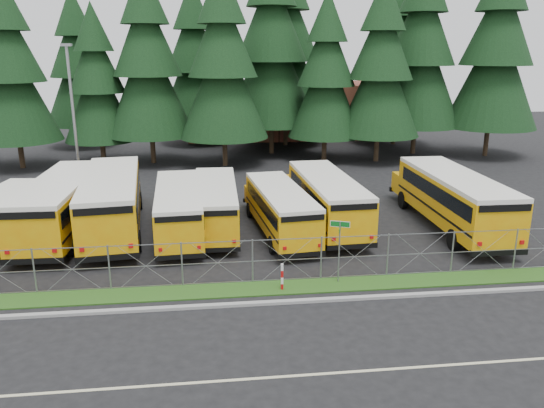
# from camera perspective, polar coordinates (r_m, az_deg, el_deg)

# --- Properties ---
(ground) EXTENTS (120.00, 120.00, 0.00)m
(ground) POSITION_cam_1_polar(r_m,az_deg,el_deg) (24.30, 0.10, -7.36)
(ground) COLOR black
(ground) RESTS_ON ground
(curb) EXTENTS (50.00, 0.25, 0.12)m
(curb) POSITION_cam_1_polar(r_m,az_deg,el_deg) (21.49, 1.09, -10.50)
(curb) COLOR gray
(curb) RESTS_ON ground
(grass_verge) EXTENTS (50.00, 1.40, 0.06)m
(grass_verge) POSITION_cam_1_polar(r_m,az_deg,el_deg) (22.75, 0.61, -9.00)
(grass_verge) COLOR #1D4714
(grass_verge) RESTS_ON ground
(road_lane_line) EXTENTS (50.00, 0.12, 0.01)m
(road_lane_line) POSITION_cam_1_polar(r_m,az_deg,el_deg) (17.34, 3.39, -17.91)
(road_lane_line) COLOR beige
(road_lane_line) RESTS_ON ground
(chainlink_fence) EXTENTS (44.00, 0.10, 2.00)m
(chainlink_fence) POSITION_cam_1_polar(r_m,az_deg,el_deg) (23.00, 0.40, -6.07)
(chainlink_fence) COLOR gray
(chainlink_fence) RESTS_ON ground
(brick_building) EXTENTS (22.00, 10.00, 6.00)m
(brick_building) POSITION_cam_1_polar(r_m,az_deg,el_deg) (63.07, 1.23, 10.11)
(brick_building) COLOR brown
(brick_building) RESTS_ON ground
(bus_0) EXTENTS (3.48, 10.06, 2.58)m
(bus_0) POSITION_cam_1_polar(r_m,az_deg,el_deg) (30.78, -27.21, -1.52)
(bus_0) COLOR orange
(bus_0) RESTS_ON ground
(bus_1) EXTENTS (3.09, 12.03, 3.14)m
(bus_1) POSITION_cam_1_polar(r_m,az_deg,el_deg) (30.95, -21.44, -0.20)
(bus_1) COLOR orange
(bus_1) RESTS_ON ground
(bus_2) EXTENTS (4.28, 12.67, 3.26)m
(bus_2) POSITION_cam_1_polar(r_m,az_deg,el_deg) (30.50, -16.75, 0.13)
(bus_2) COLOR orange
(bus_2) RESTS_ON ground
(bus_3) EXTENTS (3.01, 10.39, 2.69)m
(bus_3) POSITION_cam_1_polar(r_m,az_deg,el_deg) (29.23, -10.01, -0.68)
(bus_3) COLOR orange
(bus_3) RESTS_ON ground
(bus_4) EXTENTS (2.52, 10.22, 2.67)m
(bus_4) POSITION_cam_1_polar(r_m,az_deg,el_deg) (29.82, -6.11, -0.20)
(bus_4) COLOR orange
(bus_4) RESTS_ON ground
(bus_5) EXTENTS (3.41, 10.17, 2.61)m
(bus_5) POSITION_cam_1_polar(r_m,az_deg,el_deg) (28.91, 0.79, -0.70)
(bus_5) COLOR orange
(bus_5) RESTS_ON ground
(bus_6) EXTENTS (3.17, 11.22, 2.91)m
(bus_6) POSITION_cam_1_polar(r_m,az_deg,el_deg) (30.45, 5.76, 0.39)
(bus_6) COLOR orange
(bus_6) RESTS_ON ground
(bus_east) EXTENTS (2.97, 12.16, 3.18)m
(bus_east) POSITION_cam_1_polar(r_m,az_deg,el_deg) (31.48, 18.62, 0.39)
(bus_east) COLOR orange
(bus_east) RESTS_ON ground
(street_sign) EXTENTS (0.79, 0.52, 2.81)m
(street_sign) POSITION_cam_1_polar(r_m,az_deg,el_deg) (22.71, 7.28, -3.71)
(street_sign) COLOR gray
(street_sign) RESTS_ON ground
(striped_bollard) EXTENTS (0.11, 0.11, 1.20)m
(striped_bollard) POSITION_cam_1_polar(r_m,az_deg,el_deg) (22.34, 1.10, -7.88)
(striped_bollard) COLOR #B20C0C
(striped_bollard) RESTS_ON ground
(light_standard) EXTENTS (0.70, 0.35, 10.14)m
(light_standard) POSITION_cam_1_polar(r_m,az_deg,el_deg) (38.97, -20.58, 9.00)
(light_standard) COLOR gray
(light_standard) RESTS_ON ground
(conifer_1) EXTENTS (7.21, 7.21, 15.95)m
(conifer_1) POSITION_cam_1_polar(r_m,az_deg,el_deg) (49.41, -26.33, 12.58)
(conifer_1) COLOR black
(conifer_1) RESTS_ON ground
(conifer_2) EXTENTS (6.18, 6.18, 13.67)m
(conifer_2) POSITION_cam_1_polar(r_m,az_deg,el_deg) (49.07, -18.30, 12.07)
(conifer_2) COLOR black
(conifer_2) RESTS_ON ground
(conifer_3) EXTENTS (7.58, 7.58, 16.76)m
(conifer_3) POSITION_cam_1_polar(r_m,az_deg,el_deg) (47.93, -13.23, 14.21)
(conifer_3) COLOR black
(conifer_3) RESTS_ON ground
(conifer_4) EXTENTS (7.56, 7.56, 16.72)m
(conifer_4) POSITION_cam_1_polar(r_m,az_deg,el_deg) (45.79, -5.31, 14.46)
(conifer_4) COLOR black
(conifer_4) RESTS_ON ground
(conifer_5) EXTENTS (8.68, 8.68, 19.21)m
(conifer_5) POSITION_cam_1_polar(r_m,az_deg,el_deg) (51.32, -0.06, 16.10)
(conifer_5) COLOR black
(conifer_5) RESTS_ON ground
(conifer_6) EXTENTS (6.68, 6.68, 14.77)m
(conifer_6) POSITION_cam_1_polar(r_m,az_deg,el_deg) (48.18, 5.84, 13.37)
(conifer_6) COLOR black
(conifer_6) RESTS_ON ground
(conifer_7) EXTENTS (7.25, 7.25, 16.03)m
(conifer_7) POSITION_cam_1_polar(r_m,az_deg,el_deg) (48.43, 11.61, 13.90)
(conifer_7) COLOR black
(conifer_7) RESTS_ON ground
(conifer_8) EXTENTS (8.35, 8.35, 18.47)m
(conifer_8) POSITION_cam_1_polar(r_m,az_deg,el_deg) (53.07, 15.62, 15.14)
(conifer_8) COLOR black
(conifer_8) RESTS_ON ground
(conifer_9) EXTENTS (8.38, 8.38, 18.54)m
(conifer_9) POSITION_cam_1_polar(r_m,az_deg,el_deg) (54.06, 22.96, 14.53)
(conifer_9) COLOR black
(conifer_9) RESTS_ON ground
(conifer_10) EXTENTS (7.09, 7.09, 15.69)m
(conifer_10) POSITION_cam_1_polar(r_m,az_deg,el_deg) (58.39, -20.14, 13.44)
(conifer_10) COLOR black
(conifer_10) RESTS_ON ground
(conifer_11) EXTENTS (7.53, 7.53, 16.66)m
(conifer_11) POSITION_cam_1_polar(r_m,az_deg,el_deg) (57.29, -8.37, 14.68)
(conifer_11) COLOR black
(conifer_11) RESTS_ON ground
(conifer_12) EXTENTS (8.70, 8.70, 19.24)m
(conifer_12) POSITION_cam_1_polar(r_m,az_deg,el_deg) (56.00, 1.53, 16.13)
(conifer_12) COLOR black
(conifer_12) RESTS_ON ground
(conifer_13) EXTENTS (8.31, 8.31, 18.37)m
(conifer_13) POSITION_cam_1_polar(r_m,az_deg,el_deg) (58.03, 13.46, 15.28)
(conifer_13) COLOR black
(conifer_13) RESTS_ON ground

